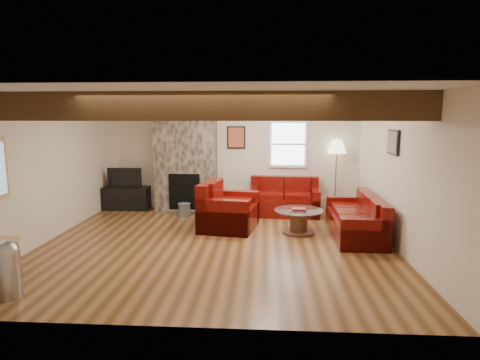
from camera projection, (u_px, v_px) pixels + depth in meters
The scene contains 16 objects.
room at pixel (216, 173), 6.70m from camera, with size 8.00×8.00×8.00m.
oak_beam at pixel (204, 106), 5.30m from camera, with size 6.00×0.36×0.38m, color #371E10.
chimney_breast at pixel (186, 159), 9.22m from camera, with size 1.40×0.67×2.50m.
back_window at pixel (288, 144), 9.24m from camera, with size 0.90×0.08×1.10m, color silver, non-canonical shape.
ceiling_dome at pixel (270, 102), 7.35m from camera, with size 0.40×0.40×0.18m, color white, non-canonical shape.
artwork_back at pixel (236, 137), 9.29m from camera, with size 0.42×0.06×0.52m, color black, non-canonical shape.
artwork_right at pixel (392, 142), 6.74m from camera, with size 0.06×0.55×0.42m, color black, non-canonical shape.
sofa_three at pixel (355, 216), 7.35m from camera, with size 1.95×0.81×0.75m, color #480705, non-canonical shape.
loveseat at pixel (284, 197), 8.95m from camera, with size 1.54×0.89×0.82m, color #480705, non-canonical shape.
armchair_red at pixel (229, 205), 7.82m from camera, with size 1.14×1.00×0.92m, color #480705, non-canonical shape.
coffee_table at pixel (299, 221), 7.54m from camera, with size 0.92×0.92×0.48m.
tv_cabinet at pixel (127, 198), 9.50m from camera, with size 1.07×0.43×0.54m, color black.
television at pixel (126, 177), 9.42m from camera, with size 0.80×0.11×0.46m, color black.
floor_lamp at pixel (337, 151), 9.04m from camera, with size 0.43×0.43×1.66m.
pedal_bin at pixel (8, 269), 4.83m from camera, with size 0.29×0.29×0.71m, color #AAAAAF, non-canonical shape.
coal_bucket at pixel (184, 209), 8.88m from camera, with size 0.30×0.30×0.29m, color gray, non-canonical shape.
Camera 1 is at (0.82, -6.60, 2.17)m, focal length 30.00 mm.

